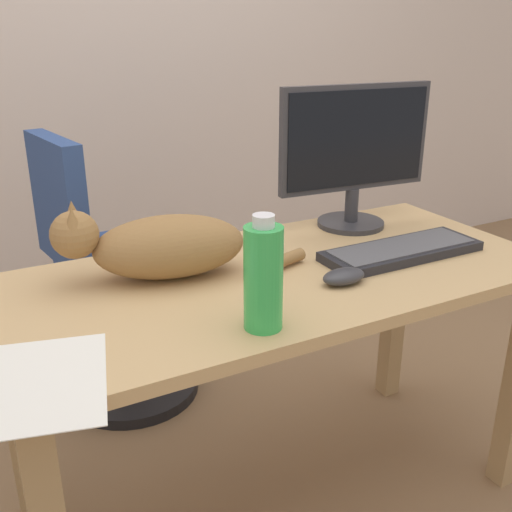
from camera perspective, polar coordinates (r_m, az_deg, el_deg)
name	(u,v)px	position (r m, az deg, el deg)	size (l,w,h in m)	color
ground_plane	(275,495)	(1.85, 1.86, -21.96)	(8.00, 8.00, 0.00)	#846647
back_wall	(98,17)	(2.77, -14.91, 21.33)	(6.00, 0.04, 2.60)	beige
desk	(278,311)	(1.51, 2.13, -5.33)	(1.38, 0.64, 0.70)	tan
office_chair	(110,290)	(2.09, -13.83, -3.19)	(0.48, 0.48, 0.96)	black
monitor	(355,151)	(1.76, 9.50, 9.90)	(0.48, 0.20, 0.41)	#333338
keyboard	(402,251)	(1.61, 13.82, 0.51)	(0.44, 0.15, 0.03)	#232328
cat	(160,245)	(1.42, -9.21, 1.04)	(0.60, 0.26, 0.20)	olive
computer_mouse	(344,276)	(1.40, 8.43, -1.96)	(0.11, 0.06, 0.04)	#333338
paper_sheet	(43,382)	(1.09, -19.81, -11.32)	(0.21, 0.30, 0.00)	white
water_bottle	(263,277)	(1.15, 0.71, -2.01)	(0.08, 0.08, 0.24)	green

